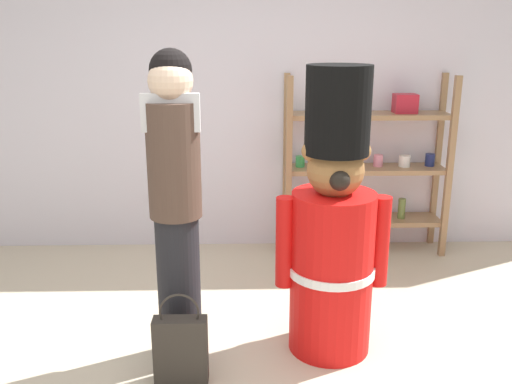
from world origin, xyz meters
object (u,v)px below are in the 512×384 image
object	(u,v)px
merchandise_shelf	(367,164)
person_shopper	(175,198)
teddy_bear_guard	(333,234)
shopping_bag	(181,349)

from	to	relation	value
merchandise_shelf	person_shopper	bearing A→B (deg)	-131.43
merchandise_shelf	teddy_bear_guard	size ratio (longest dim) A/B	0.90
shopping_bag	person_shopper	bearing A→B (deg)	95.92
merchandise_shelf	teddy_bear_guard	world-z (taller)	teddy_bear_guard
teddy_bear_guard	shopping_bag	size ratio (longest dim) A/B	3.18
teddy_bear_guard	person_shopper	bearing A→B (deg)	-176.28
shopping_bag	teddy_bear_guard	bearing A→B (deg)	21.02
merchandise_shelf	shopping_bag	size ratio (longest dim) A/B	2.87
merchandise_shelf	person_shopper	world-z (taller)	person_shopper
merchandise_shelf	shopping_bag	xyz separation A→B (m)	(-1.40, -1.89, -0.58)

